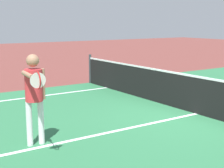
# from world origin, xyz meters

# --- Properties ---
(ground_plane) EXTENTS (60.00, 60.00, 0.00)m
(ground_plane) POSITION_xyz_m (0.00, 0.00, 0.00)
(ground_plane) COLOR brown
(court_surface_inbounds) EXTENTS (10.62, 24.40, 0.00)m
(court_surface_inbounds) POSITION_xyz_m (0.00, 0.00, 0.00)
(court_surface_inbounds) COLOR #2D7247
(court_surface_inbounds) RESTS_ON ground_plane
(line_center_service) EXTENTS (0.10, 6.40, 0.01)m
(line_center_service) POSITION_xyz_m (0.00, -3.20, 0.00)
(line_center_service) COLOR white
(line_center_service) RESTS_ON ground_plane
(net) EXTENTS (10.58, 0.09, 1.07)m
(net) POSITION_xyz_m (0.00, 0.00, 0.49)
(net) COLOR #33383D
(net) RESTS_ON ground_plane
(player_near) EXTENTS (1.20, 0.60, 1.70)m
(player_near) POSITION_xyz_m (-0.15, -4.15, 1.06)
(player_near) COLOR white
(player_near) RESTS_ON ground_plane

